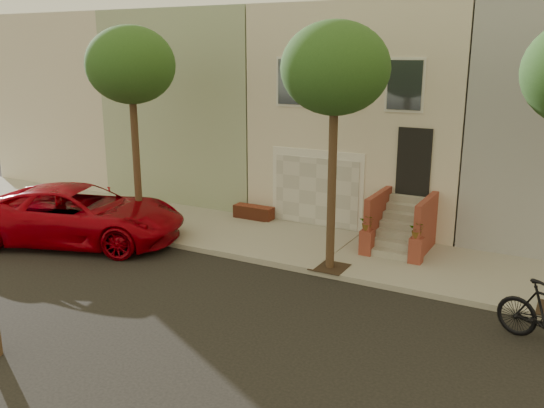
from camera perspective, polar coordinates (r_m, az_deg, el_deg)
The scene contains 6 objects.
ground at distance 12.91m, azimuth -5.54°, elevation -11.52°, with size 90.00×90.00×0.00m, color black.
sidewalk at distance 17.21m, azimuth 4.51°, elevation -4.33°, with size 40.00×3.70×0.15m, color gray.
house_row at distance 21.82m, azimuth 11.13°, elevation 9.14°, with size 33.10×11.70×7.00m.
tree_left at distance 18.06m, azimuth -13.70°, elevation 12.99°, with size 2.70×2.57×6.30m.
tree_mid at distance 14.53m, azimuth 6.20°, elevation 12.95°, with size 2.70×2.57×6.30m.
pickup_truck at distance 18.61m, azimuth -18.41°, elevation -0.99°, with size 2.92×6.34×1.76m, color #9B000C.
Camera 1 is at (6.60, -9.50, 5.73)m, focal length 38.36 mm.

